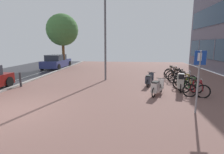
# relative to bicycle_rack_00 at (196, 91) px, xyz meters

# --- Properties ---
(ground) EXTENTS (21.00, 40.00, 0.13)m
(ground) POSITION_rel_bicycle_rack_00_xyz_m (-6.25, -2.66, -0.35)
(ground) COLOR #29282D
(bicycle_rack_00) EXTENTS (1.25, 0.47, 0.94)m
(bicycle_rack_00) POSITION_rel_bicycle_rack_00_xyz_m (0.00, 0.00, 0.00)
(bicycle_rack_00) COLOR black
(bicycle_rack_00) RESTS_ON ground
(bicycle_rack_01) EXTENTS (1.29, 0.48, 0.94)m
(bicycle_rack_01) POSITION_rel_bicycle_rack_00_xyz_m (-0.02, 0.78, -0.00)
(bicycle_rack_01) COLOR black
(bicycle_rack_01) RESTS_ON ground
(bicycle_rack_02) EXTENTS (1.31, 0.47, 0.97)m
(bicycle_rack_02) POSITION_rel_bicycle_rack_00_xyz_m (-0.08, 1.57, 0.01)
(bicycle_rack_02) COLOR black
(bicycle_rack_02) RESTS_ON ground
(bicycle_rack_03) EXTENTS (1.39, 0.48, 0.99)m
(bicycle_rack_03) POSITION_rel_bicycle_rack_00_xyz_m (0.20, 2.35, 0.02)
(bicycle_rack_03) COLOR black
(bicycle_rack_03) RESTS_ON ground
(bicycle_rack_04) EXTENTS (1.32, 0.62, 1.03)m
(bicycle_rack_04) POSITION_rel_bicycle_rack_00_xyz_m (-0.00, 3.14, 0.03)
(bicycle_rack_04) COLOR black
(bicycle_rack_04) RESTS_ON ground
(bicycle_rack_05) EXTENTS (1.33, 0.57, 1.02)m
(bicycle_rack_05) POSITION_rel_bicycle_rack_00_xyz_m (0.01, 3.92, 0.03)
(bicycle_rack_05) COLOR black
(bicycle_rack_05) RESTS_ON ground
(bicycle_rack_06) EXTENTS (1.35, 0.47, 0.98)m
(bicycle_rack_06) POSITION_rel_bicycle_rack_00_xyz_m (0.01, 4.71, 0.01)
(bicycle_rack_06) COLOR black
(bicycle_rack_06) RESTS_ON ground
(bicycle_rack_07) EXTENTS (1.32, 0.47, 0.95)m
(bicycle_rack_07) POSITION_rel_bicycle_rack_00_xyz_m (0.20, 5.49, 0.00)
(bicycle_rack_07) COLOR black
(bicycle_rack_07) RESTS_ON ground
(scooter_near) EXTENTS (0.90, 1.53, 0.78)m
(scooter_near) POSITION_rel_bicycle_rack_00_xyz_m (-1.85, 0.19, 0.07)
(scooter_near) COLOR black
(scooter_near) RESTS_ON ground
(scooter_mid) EXTENTS (0.70, 1.71, 1.05)m
(scooter_mid) POSITION_rel_bicycle_rack_00_xyz_m (-0.43, 1.17, 0.14)
(scooter_mid) COLOR black
(scooter_mid) RESTS_ON ground
(scooter_far) EXTENTS (0.76, 1.69, 0.77)m
(scooter_far) POSITION_rel_bicycle_rack_00_xyz_m (-2.00, 2.25, 0.05)
(scooter_far) COLOR black
(scooter_far) RESTS_ON ground
(parked_car_far) EXTENTS (1.91, 4.30, 1.44)m
(parked_car_far) POSITION_rel_bicycle_rack_00_xyz_m (-11.05, 9.70, 0.34)
(parked_car_far) COLOR navy
(parked_car_far) RESTS_ON ground
(parking_sign) EXTENTS (0.40, 0.07, 2.31)m
(parking_sign) POSITION_rel_bicycle_rack_00_xyz_m (-0.76, -2.12, 1.11)
(parking_sign) COLOR gray
(parking_sign) RESTS_ON ground
(lamp_post) EXTENTS (0.20, 0.52, 6.13)m
(lamp_post) POSITION_rel_bicycle_rack_00_xyz_m (-4.92, 3.71, 3.06)
(lamp_post) COLOR slate
(lamp_post) RESTS_ON ground
(street_tree) EXTENTS (3.31, 3.31, 5.68)m
(street_tree) POSITION_rel_bicycle_rack_00_xyz_m (-10.35, 10.01, 3.67)
(street_tree) COLOR brown
(street_tree) RESTS_ON ground
(bollard_far) EXTENTS (0.12, 0.12, 0.88)m
(bollard_far) POSITION_rel_bicycle_rack_00_xyz_m (-9.73, 1.19, 0.11)
(bollard_far) COLOR #38383D
(bollard_far) RESTS_ON ground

